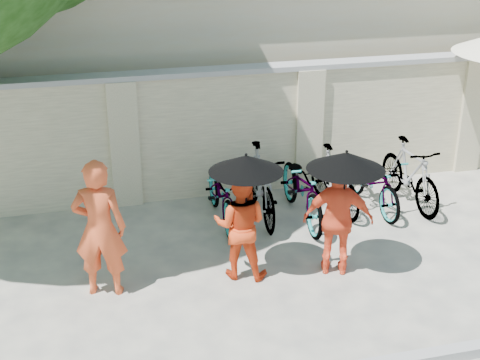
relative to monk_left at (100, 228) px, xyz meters
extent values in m
plane|color=beige|center=(1.54, -0.53, -0.87)|extent=(80.00, 80.00, 0.00)
cube|color=beige|center=(2.54, 2.67, 0.13)|extent=(20.00, 0.30, 2.00)
cube|color=beige|center=(3.54, 6.47, 0.73)|extent=(14.00, 6.00, 3.20)
imported|color=#E75328|center=(0.00, 0.00, 0.00)|extent=(0.72, 0.55, 1.75)
imported|color=#E74117|center=(1.73, -0.02, -0.16)|extent=(0.85, 0.77, 1.43)
cylinder|color=black|center=(1.78, -0.10, 0.32)|extent=(0.02, 0.02, 0.76)
cone|color=black|center=(1.78, -0.10, 0.70)|extent=(0.91, 0.91, 0.21)
imported|color=#FF552C|center=(2.95, -0.25, -0.12)|extent=(0.95, 0.65, 1.50)
cylinder|color=black|center=(2.97, -0.33, 0.34)|extent=(0.02, 0.02, 0.73)
cone|color=black|center=(2.97, -0.33, 0.70)|extent=(0.96, 0.96, 0.22)
imported|color=gray|center=(1.85, 1.56, -0.42)|extent=(0.63, 1.73, 0.90)
imported|color=gray|center=(2.45, 1.56, -0.32)|extent=(0.63, 1.86, 1.10)
imported|color=gray|center=(3.04, 1.35, -0.36)|extent=(0.76, 1.97, 1.02)
imported|color=gray|center=(3.64, 1.58, -0.39)|extent=(0.61, 1.65, 0.97)
imported|color=gray|center=(4.24, 1.46, -0.42)|extent=(0.68, 1.74, 0.90)
imported|color=gray|center=(4.84, 1.42, -0.35)|extent=(0.57, 1.76, 1.04)
camera|label=1|loc=(-0.14, -7.29, 3.61)|focal=50.00mm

